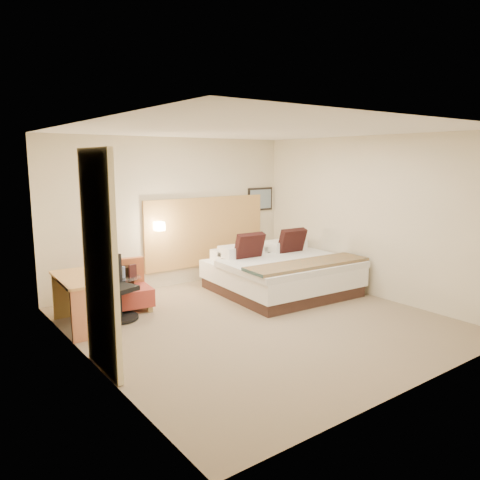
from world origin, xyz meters
TOP-DOWN VIEW (x-y plane):
  - floor at (0.00, 0.00)m, footprint 4.80×5.00m
  - ceiling at (0.00, 0.00)m, footprint 4.80×5.00m
  - wall_back at (0.00, 2.51)m, footprint 4.80×0.02m
  - wall_front at (0.00, -2.51)m, footprint 4.80×0.02m
  - wall_left at (-2.41, 0.00)m, footprint 0.02×5.00m
  - wall_right at (2.41, 0.00)m, footprint 0.02×5.00m
  - headboard_panel at (0.70, 2.47)m, footprint 2.60×0.04m
  - art_frame at (2.02, 2.48)m, footprint 0.62×0.03m
  - art_canvas at (2.02, 2.46)m, footprint 0.54×0.01m
  - lamp_arm at (-0.35, 2.42)m, footprint 0.02×0.12m
  - lamp_shade at (-0.35, 2.36)m, footprint 0.15×0.15m
  - curtain at (-2.36, -0.25)m, footprint 0.06×0.90m
  - bottle_a at (-1.32, 1.68)m, footprint 0.06×0.06m
  - menu_folder at (-1.19, 1.65)m, footprint 0.12×0.05m
  - bed at (1.28, 0.98)m, footprint 2.28×2.24m
  - lounge_chair at (-1.31, 1.67)m, footprint 0.80×0.72m
  - side_table at (-1.28, 1.68)m, footprint 0.48×0.48m
  - desk at (-2.11, 1.28)m, footprint 0.60×1.19m
  - desk_chair at (-1.58, 1.30)m, footprint 0.65×0.65m

SIDE VIEW (x-z plane):
  - floor at x=0.00m, z-range -0.02..0.00m
  - side_table at x=-1.28m, z-range 0.03..0.53m
  - lounge_chair at x=-1.31m, z-range -0.08..0.69m
  - bed at x=1.28m, z-range -0.19..0.88m
  - desk_chair at x=-1.58m, z-range -0.08..0.84m
  - desk at x=-2.11m, z-range 0.21..0.93m
  - bottle_a at x=-1.32m, z-range 0.50..0.68m
  - menu_folder at x=-1.19m, z-range 0.50..0.70m
  - headboard_panel at x=0.70m, z-range 0.30..1.60m
  - lamp_arm at x=-0.35m, z-range 1.14..1.16m
  - lamp_shade at x=-0.35m, z-range 1.07..1.22m
  - curtain at x=-2.36m, z-range 0.01..2.43m
  - wall_back at x=0.00m, z-range 0.00..2.70m
  - wall_front at x=0.00m, z-range 0.00..2.70m
  - wall_left at x=-2.41m, z-range 0.00..2.70m
  - wall_right at x=2.41m, z-range 0.00..2.70m
  - art_frame at x=2.02m, z-range 1.27..1.73m
  - art_canvas at x=2.02m, z-range 1.30..1.70m
  - ceiling at x=0.00m, z-range 2.70..2.72m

